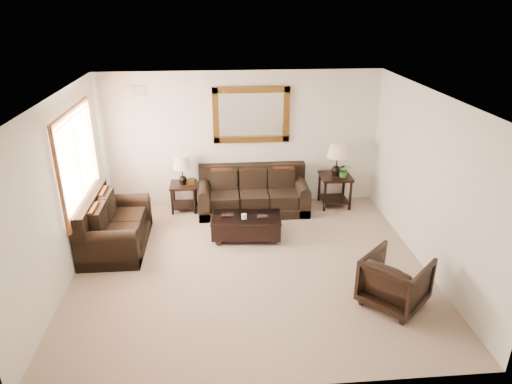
{
  "coord_description": "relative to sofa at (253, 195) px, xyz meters",
  "views": [
    {
      "loc": [
        -0.45,
        -6.24,
        3.97
      ],
      "look_at": [
        0.14,
        0.6,
        1.02
      ],
      "focal_mm": 32.0,
      "sensor_mm": 36.0,
      "label": 1
    }
  ],
  "objects": [
    {
      "name": "coffee_table",
      "position": [
        -0.21,
        -1.14,
        -0.06
      ],
      "size": [
        1.27,
        0.76,
        0.52
      ],
      "rotation": [
        0.0,
        0.0,
        -0.09
      ],
      "color": "black",
      "rests_on": "room"
    },
    {
      "name": "loveseat",
      "position": [
        -2.51,
        -1.25,
        0.02
      ],
      "size": [
        0.98,
        1.66,
        0.93
      ],
      "rotation": [
        0.0,
        0.0,
        1.57
      ],
      "color": "black",
      "rests_on": "room"
    },
    {
      "name": "mirror",
      "position": [
        -0.0,
        0.39,
        1.53
      ],
      "size": [
        1.5,
        0.06,
        1.1
      ],
      "color": "#45280D",
      "rests_on": "room"
    },
    {
      "name": "end_table_left",
      "position": [
        -1.38,
        0.13,
        0.42
      ],
      "size": [
        0.51,
        0.51,
        1.13
      ],
      "color": "black",
      "rests_on": "room"
    },
    {
      "name": "sofa",
      "position": [
        0.0,
        0.0,
        0.0
      ],
      "size": [
        2.15,
        0.93,
        0.88
      ],
      "color": "black",
      "rests_on": "room"
    },
    {
      "name": "potted_plant",
      "position": [
        1.81,
        -0.03,
        0.45
      ],
      "size": [
        0.31,
        0.33,
        0.23
      ],
      "primitive_type": "imported",
      "rotation": [
        0.0,
        0.0,
        -0.19
      ],
      "color": "#275B1F",
      "rests_on": "end_table_right"
    },
    {
      "name": "room",
      "position": [
        -0.21,
        -2.08,
        1.03
      ],
      "size": [
        5.51,
        5.01,
        2.71
      ],
      "color": "#876E5D",
      "rests_on": "ground"
    },
    {
      "name": "air_vent",
      "position": [
        -2.11,
        0.4,
        2.03
      ],
      "size": [
        0.25,
        0.02,
        0.18
      ],
      "primitive_type": "cube",
      "color": "#999999",
      "rests_on": "room"
    },
    {
      "name": "window",
      "position": [
        -2.91,
        -1.18,
        1.23
      ],
      "size": [
        0.07,
        1.96,
        1.66
      ],
      "color": "white",
      "rests_on": "room"
    },
    {
      "name": "armchair",
      "position": [
        1.71,
        -3.22,
        0.09
      ],
      "size": [
        1.08,
        1.08,
        0.81
      ],
      "primitive_type": "imported",
      "rotation": [
        0.0,
        0.0,
        2.33
      ],
      "color": "black",
      "rests_on": "floor"
    },
    {
      "name": "end_table_right",
      "position": [
        1.68,
        0.08,
        0.55
      ],
      "size": [
        0.6,
        0.6,
        1.33
      ],
      "color": "black",
      "rests_on": "room"
    }
  ]
}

